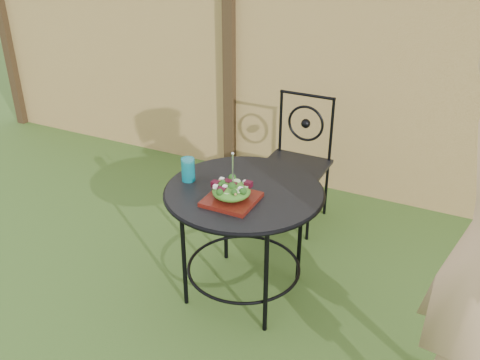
{
  "coord_description": "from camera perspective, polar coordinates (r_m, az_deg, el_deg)",
  "views": [
    {
      "loc": [
        0.75,
        -1.78,
        2.18
      ],
      "look_at": [
        -0.47,
        0.68,
        0.75
      ],
      "focal_mm": 40.0,
      "sensor_mm": 36.0,
      "label": 1
    }
  ],
  "objects": [
    {
      "name": "fence",
      "position": [
        4.23,
        15.28,
        9.63
      ],
      "size": [
        8.0,
        0.12,
        1.9
      ],
      "color": "tan",
      "rests_on": "ground"
    },
    {
      "name": "patio_table",
      "position": [
        3.11,
        0.42,
        -3.26
      ],
      "size": [
        0.92,
        0.92,
        0.72
      ],
      "color": "black",
      "rests_on": "ground"
    },
    {
      "name": "patio_chair",
      "position": [
        3.97,
        6.09,
        2.37
      ],
      "size": [
        0.46,
        0.46,
        0.95
      ],
      "color": "black",
      "rests_on": "ground"
    },
    {
      "name": "salad_plate",
      "position": [
        2.92,
        -0.92,
        -2.09
      ],
      "size": [
        0.27,
        0.27,
        0.02
      ],
      "primitive_type": "cube",
      "color": "#3E0D08",
      "rests_on": "patio_table"
    },
    {
      "name": "salad",
      "position": [
        2.89,
        -0.93,
        -1.19
      ],
      "size": [
        0.21,
        0.21,
        0.08
      ],
      "primitive_type": "ellipsoid",
      "color": "#235614",
      "rests_on": "salad_plate"
    },
    {
      "name": "fork",
      "position": [
        2.83,
        -0.77,
        1.07
      ],
      "size": [
        0.01,
        0.01,
        0.18
      ],
      "primitive_type": "cylinder",
      "color": "silver",
      "rests_on": "salad"
    },
    {
      "name": "drinking_glass",
      "position": [
        3.13,
        -5.56,
        1.12
      ],
      "size": [
        0.08,
        0.08,
        0.14
      ],
      "primitive_type": "cylinder",
      "color": "#0B7483",
      "rests_on": "patio_table"
    }
  ]
}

